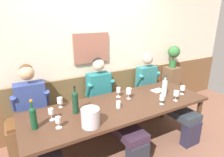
% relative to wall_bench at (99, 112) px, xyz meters
% --- Properties ---
extents(ground_plane, '(6.80, 6.80, 0.02)m').
position_rel_wall_bench_xyz_m(ground_plane, '(0.00, -0.83, -0.29)').
color(ground_plane, brown).
rests_on(ground_plane, ground).
extents(room_wall_back, '(6.80, 0.12, 2.80)m').
position_rel_wall_bench_xyz_m(room_wall_back, '(-0.00, 0.26, 1.12)').
color(room_wall_back, beige).
rests_on(room_wall_back, ground).
extents(wood_wainscot_panel, '(6.80, 0.03, 0.91)m').
position_rel_wall_bench_xyz_m(wood_wainscot_panel, '(0.00, 0.21, 0.17)').
color(wood_wainscot_panel, brown).
rests_on(wood_wainscot_panel, ground).
extents(wall_bench, '(2.93, 0.42, 0.94)m').
position_rel_wall_bench_xyz_m(wall_bench, '(0.00, 0.00, 0.00)').
color(wall_bench, brown).
rests_on(wall_bench, ground).
extents(dining_table, '(2.63, 0.90, 0.74)m').
position_rel_wall_bench_xyz_m(dining_table, '(0.00, -0.70, 0.39)').
color(dining_table, '#472D1E').
rests_on(dining_table, ground).
extents(person_left_seat, '(0.51, 1.31, 1.30)m').
position_rel_wall_bench_xyz_m(person_left_seat, '(-1.08, -0.38, 0.34)').
color(person_left_seat, '#2A3640').
rests_on(person_left_seat, ground).
extents(person_center_left_seat, '(0.48, 1.31, 1.28)m').
position_rel_wall_bench_xyz_m(person_center_left_seat, '(-0.00, -0.38, 0.34)').
color(person_center_left_seat, '#272934').
rests_on(person_center_left_seat, ground).
extents(person_right_seat, '(0.49, 1.31, 1.26)m').
position_rel_wall_bench_xyz_m(person_right_seat, '(1.03, -0.41, 0.31)').
color(person_right_seat, '#272337').
rests_on(person_right_seat, ground).
extents(ice_bucket, '(0.21, 0.21, 0.22)m').
position_rel_wall_bench_xyz_m(ice_bucket, '(-0.57, -0.99, 0.56)').
color(ice_bucket, '#BDB5BF').
rests_on(ice_bucket, dining_table).
extents(wine_bottle_green_tall, '(0.08, 0.08, 0.37)m').
position_rel_wall_bench_xyz_m(wine_bottle_green_tall, '(-0.61, -0.61, 0.61)').
color(wine_bottle_green_tall, '#153523').
rests_on(wine_bottle_green_tall, dining_table).
extents(wine_bottle_clear_water, '(0.08, 0.08, 0.33)m').
position_rel_wall_bench_xyz_m(wine_bottle_clear_water, '(0.77, -0.76, 0.60)').
color(wine_bottle_clear_water, '#AACEC5').
rests_on(wine_bottle_clear_water, dining_table).
extents(wine_bottle_amber_mid, '(0.07, 0.07, 0.35)m').
position_rel_wall_bench_xyz_m(wine_bottle_amber_mid, '(-1.13, -0.73, 0.60)').
color(wine_bottle_amber_mid, '#133F25').
rests_on(wine_bottle_amber_mid, dining_table).
extents(wine_glass_mid_right, '(0.07, 0.07, 0.14)m').
position_rel_wall_bench_xyz_m(wine_glass_mid_right, '(1.06, -0.86, 0.55)').
color(wine_glass_mid_right, silver).
rests_on(wine_glass_mid_right, dining_table).
extents(wine_glass_by_bottle, '(0.08, 0.08, 0.17)m').
position_rel_wall_bench_xyz_m(wine_glass_by_bottle, '(0.22, -0.58, 0.57)').
color(wine_glass_by_bottle, silver).
rests_on(wine_glass_by_bottle, dining_table).
extents(wine_glass_mid_left, '(0.07, 0.07, 0.14)m').
position_rel_wall_bench_xyz_m(wine_glass_mid_left, '(-0.75, -0.36, 0.55)').
color(wine_glass_mid_left, silver).
rests_on(wine_glass_mid_left, dining_table).
extents(wine_glass_right_end, '(0.08, 0.08, 0.15)m').
position_rel_wall_bench_xyz_m(wine_glass_right_end, '(0.79, -0.98, 0.56)').
color(wine_glass_right_end, silver).
rests_on(wine_glass_right_end, dining_table).
extents(wine_glass_center_rear, '(0.07, 0.07, 0.14)m').
position_rel_wall_bench_xyz_m(wine_glass_center_rear, '(0.52, -0.97, 0.55)').
color(wine_glass_center_rear, silver).
rests_on(wine_glass_center_rear, dining_table).
extents(wine_glass_near_bucket, '(0.07, 0.07, 0.13)m').
position_rel_wall_bench_xyz_m(wine_glass_near_bucket, '(-0.89, -0.85, 0.55)').
color(wine_glass_near_bucket, silver).
rests_on(wine_glass_near_bucket, dining_table).
extents(wine_glass_center_front, '(0.07, 0.07, 0.15)m').
position_rel_wall_bench_xyz_m(wine_glass_center_front, '(-0.92, -0.64, 0.56)').
color(wine_glass_center_front, silver).
rests_on(wine_glass_center_front, dining_table).
extents(wine_glass_left_end, '(0.07, 0.07, 0.15)m').
position_rel_wall_bench_xyz_m(wine_glass_left_end, '(0.13, -0.45, 0.56)').
color(wine_glass_left_end, silver).
rests_on(wine_glass_left_end, dining_table).
extents(water_tumbler_center, '(0.06, 0.06, 0.09)m').
position_rel_wall_bench_xyz_m(water_tumbler_center, '(-0.06, -0.76, 0.50)').
color(water_tumbler_center, silver).
rests_on(water_tumbler_center, dining_table).
extents(tasting_sheet_left_guest, '(0.22, 0.16, 0.00)m').
position_rel_wall_bench_xyz_m(tasting_sheet_left_guest, '(0.83, -0.55, 0.46)').
color(tasting_sheet_left_guest, white).
rests_on(tasting_sheet_left_guest, dining_table).
extents(corner_pedestal, '(0.28, 0.28, 0.88)m').
position_rel_wall_bench_xyz_m(corner_pedestal, '(1.77, 0.03, 0.16)').
color(corner_pedestal, brown).
rests_on(corner_pedestal, ground).
extents(potted_plant, '(0.25, 0.25, 0.46)m').
position_rel_wall_bench_xyz_m(potted_plant, '(1.77, 0.03, 0.89)').
color(potted_plant, '#245C2A').
rests_on(potted_plant, corner_pedestal).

